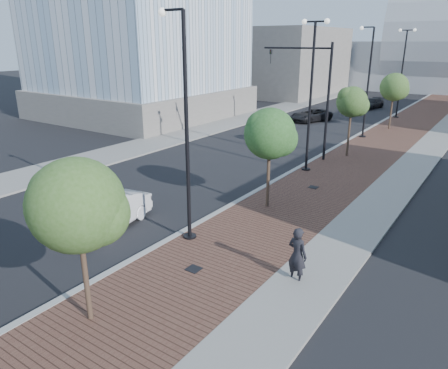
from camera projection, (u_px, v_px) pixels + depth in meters
The scene contains 22 objects.
sidewalk at pixel (412, 130), 39.69m from camera, with size 7.00×140.00×0.12m, color #4C2D23.
concrete_strip at pixel (444, 133), 38.24m from camera, with size 2.40×140.00×0.13m, color slate.
curb at pixel (375, 126), 41.56m from camera, with size 0.30×140.00×0.14m, color gray.
west_sidewalk at pixel (261, 114), 48.52m from camera, with size 4.00×140.00×0.12m, color slate.
white_sedan at pixel (109, 213), 18.73m from camera, with size 1.58×4.53×1.49m, color silver.
dark_car_mid at pixel (311, 115), 43.98m from camera, with size 2.21×4.79×1.33m, color black.
dark_car_far at pixel (372, 103), 52.56m from camera, with size 1.74×4.28×1.24m, color black.
pedestrian at pixel (297, 255), 14.43m from camera, with size 0.75×0.49×2.06m, color black.
streetlight_1 at pixel (185, 140), 16.52m from camera, with size 1.44×0.56×9.21m.
streetlight_2 at pixel (311, 96), 25.66m from camera, with size 1.72×0.56×9.28m.
streetlight_3 at pixel (366, 87), 35.23m from camera, with size 1.44×0.56×9.21m.
streetlight_4 at pixel (402, 73), 44.37m from camera, with size 1.72×0.56×9.28m.
traffic_mast at pixel (316, 89), 28.43m from camera, with size 5.09×0.20×8.00m.
tree_0 at pixel (79, 206), 11.42m from camera, with size 2.68×2.68×5.12m.
tree_1 at pixel (271, 134), 19.98m from camera, with size 2.51×2.49×5.08m.
tree_2 at pixel (353, 102), 29.29m from camera, with size 2.23×2.15×5.08m.
tree_3 at pixel (395, 87), 38.64m from camera, with size 2.59×2.58×5.30m.
tower_podium at pixel (143, 102), 47.70m from camera, with size 19.00×19.00×3.00m, color slate.
convention_center at pixel (438, 53), 75.79m from camera, with size 50.00×30.00×50.00m.
commercial_block_nw at pixel (286, 61), 66.25m from camera, with size 14.00×20.00×10.00m, color slate.
utility_cover_1 at pixel (194, 269), 15.30m from camera, with size 0.50×0.50×0.02m, color black.
utility_cover_2 at pixel (313, 187), 23.88m from camera, with size 0.50×0.50×0.02m, color black.
Camera 1 is at (10.94, -2.47, 8.03)m, focal length 33.51 mm.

